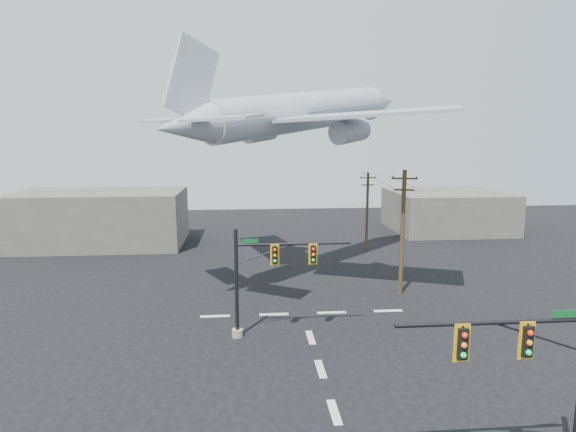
{
  "coord_description": "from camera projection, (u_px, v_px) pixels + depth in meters",
  "views": [
    {
      "loc": [
        -3.72,
        -19.31,
        12.1
      ],
      "look_at": [
        -1.63,
        5.0,
        8.01
      ],
      "focal_mm": 30.0,
      "sensor_mm": 36.0,
      "label": 1
    }
  ],
  "objects": [
    {
      "name": "utility_pole_a",
      "position": [
        402.0,
        230.0,
        36.38
      ],
      "size": [
        1.88,
        0.64,
        9.59
      ],
      "rotation": [
        0.0,
        0.0,
        -0.28
      ],
      "color": "#45331D",
      "rests_on": "ground"
    },
    {
      "name": "signal_mast_far",
      "position": [
        262.0,
        279.0,
        28.77
      ],
      "size": [
        7.2,
        0.73,
        6.68
      ],
      "color": "gray",
      "rests_on": "ground"
    },
    {
      "name": "building_right",
      "position": [
        447.0,
        211.0,
        62.04
      ],
      "size": [
        14.0,
        12.0,
        5.0
      ],
      "primitive_type": "cube",
      "color": "#625F57",
      "rests_on": "ground"
    },
    {
      "name": "power_lines",
      "position": [
        383.0,
        179.0,
        42.8
      ],
      "size": [
        2.48,
        14.1,
        0.03
      ],
      "color": "black"
    },
    {
      "name": "ground",
      "position": [
        334.0,
        412.0,
        21.29
      ],
      "size": [
        120.0,
        120.0,
        0.0
      ],
      "primitive_type": "plane",
      "color": "black",
      "rests_on": "ground"
    },
    {
      "name": "building_left",
      "position": [
        101.0,
        218.0,
        53.5
      ],
      "size": [
        18.0,
        10.0,
        6.0
      ],
      "primitive_type": "cube",
      "color": "#625F57",
      "rests_on": "ground"
    },
    {
      "name": "airliner",
      "position": [
        303.0,
        113.0,
        39.37
      ],
      "size": [
        24.09,
        23.15,
        7.46
      ],
      "rotation": [
        0.0,
        -0.11,
        0.75
      ],
      "color": "#A9AFB5"
    },
    {
      "name": "signal_mast_near",
      "position": [
        543.0,
        381.0,
        16.56
      ],
      "size": [
        7.11,
        0.76,
        6.91
      ],
      "color": "gray",
      "rests_on": "ground"
    },
    {
      "name": "utility_pole_b",
      "position": [
        367.0,
        210.0,
        50.42
      ],
      "size": [
        1.69,
        0.28,
        8.33
      ],
      "rotation": [
        0.0,
        0.0,
        0.08
      ],
      "color": "#45331D",
      "rests_on": "ground"
    },
    {
      "name": "lane_markings",
      "position": [
        317.0,
        357.0,
        26.53
      ],
      "size": [
        14.0,
        21.2,
        0.01
      ],
      "color": "beige",
      "rests_on": "ground"
    }
  ]
}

